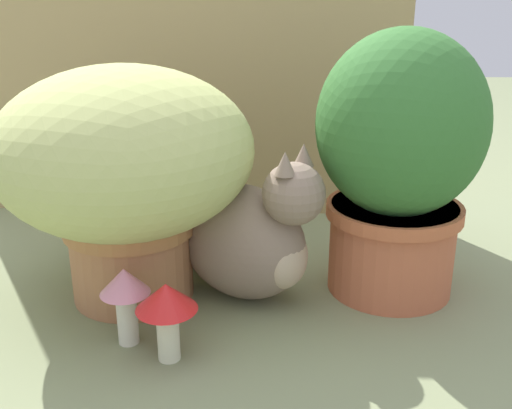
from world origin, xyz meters
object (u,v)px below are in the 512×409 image
at_px(grass_planter, 125,164).
at_px(mushroom_ornament_red, 167,305).
at_px(cat, 250,237).
at_px(mushroom_ornament_pink, 125,291).
at_px(leafy_planter, 399,156).

relative_size(grass_planter, mushroom_ornament_red, 3.49).
xyz_separation_m(cat, mushroom_ornament_pink, (-0.19, -0.17, -0.03)).
xyz_separation_m(leafy_planter, mushroom_ornament_red, (-0.39, -0.26, -0.17)).
distance_m(grass_planter, mushroom_ornament_red, 0.29).
bearing_deg(grass_planter, mushroom_ornament_pink, -79.77).
height_order(leafy_planter, mushroom_ornament_pink, leafy_planter).
xyz_separation_m(grass_planter, mushroom_ornament_pink, (0.03, -0.17, -0.16)).
distance_m(leafy_planter, cat, 0.31).
bearing_deg(mushroom_ornament_pink, grass_planter, 100.23).
distance_m(grass_planter, cat, 0.26).
relative_size(mushroom_ornament_pink, mushroom_ornament_red, 1.02).
xyz_separation_m(grass_planter, leafy_planter, (0.49, 0.05, 0.01)).
height_order(grass_planter, mushroom_ornament_pink, grass_planter).
bearing_deg(cat, leafy_planter, 10.13).
relative_size(grass_planter, mushroom_ornament_pink, 3.43).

